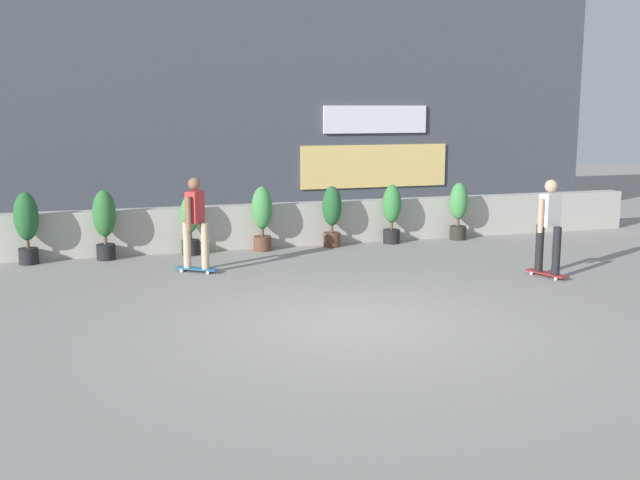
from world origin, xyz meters
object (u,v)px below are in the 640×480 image
Objects in this scene: potted_plant_6 at (459,208)px; skater_by_wall_left at (195,220)px; skater_foreground at (549,223)px; potted_plant_4 at (332,213)px; potted_plant_2 at (190,223)px; potted_plant_3 at (262,215)px; potted_plant_0 at (27,223)px; potted_plant_1 at (105,221)px; potted_plant_5 at (392,211)px.

skater_by_wall_left is (-6.06, -1.68, 0.24)m from potted_plant_6.
potted_plant_6 is at bearing 85.42° from skater_foreground.
potted_plant_2 is at bearing 180.00° from potted_plant_4.
potted_plant_3 is at bearing -180.00° from potted_plant_6.
potted_plant_0 is 1.01× the size of potted_plant_1.
potted_plant_1 is 1.13× the size of potted_plant_2.
potted_plant_0 is 1.06× the size of potted_plant_4.
potted_plant_4 is at bearing 180.00° from potted_plant_5.
potted_plant_5 is at bearing 108.33° from skater_foreground.
skater_foreground is at bearing -94.58° from potted_plant_6.
potted_plant_1 is 1.05× the size of potted_plant_4.
potted_plant_6 is 6.29m from skater_by_wall_left.
potted_plant_4 is at bearing -0.00° from potted_plant_1.
potted_plant_0 is at bearing -180.00° from potted_plant_6.
potted_plant_0 reaches higher than potted_plant_5.
skater_foreground reaches higher than potted_plant_3.
potted_plant_5 is at bearing -0.00° from potted_plant_1.
potted_plant_5 is (5.96, -0.00, -0.06)m from potted_plant_1.
potted_plant_3 is (4.50, 0.00, -0.03)m from potted_plant_0.
potted_plant_1 is 2.26m from skater_by_wall_left.
skater_foreground is at bearing -55.73° from potted_plant_4.
potted_plant_2 is 1.71m from skater_by_wall_left.
potted_plant_4 is 2.96m from potted_plant_6.
skater_foreground is at bearing -43.11° from potted_plant_3.
potted_plant_1 is 1.06× the size of potted_plant_5.
potted_plant_4 is 1.01× the size of potted_plant_6.
potted_plant_0 reaches higher than potted_plant_2.
potted_plant_2 is (3.04, 0.00, -0.14)m from potted_plant_0.
skater_by_wall_left reaches higher than potted_plant_6.
potted_plant_1 is 1.64m from potted_plant_2.
potted_plant_5 reaches higher than potted_plant_2.
potted_plant_1 reaches higher than potted_plant_3.
potted_plant_3 reaches higher than potted_plant_5.
potted_plant_1 is at bearing 131.87° from skater_by_wall_left.
potted_plant_0 reaches higher than potted_plant_3.
potted_plant_2 is 1.47m from potted_plant_3.
skater_by_wall_left is (1.50, -1.68, 0.18)m from potted_plant_1.
potted_plant_0 is at bearing 150.01° from skater_by_wall_left.
potted_plant_1 is 0.80× the size of skater_by_wall_left.
potted_plant_3 is 4.46m from potted_plant_6.
potted_plant_5 is at bearing 20.59° from skater_by_wall_left.
potted_plant_3 is 0.78× the size of skater_by_wall_left.
potted_plant_0 is at bearing 155.83° from skater_foreground.
skater_foreground reaches higher than potted_plant_4.
potted_plant_0 is at bearing 180.00° from potted_plant_3.
potted_plant_3 is at bearing -0.00° from potted_plant_1.
potted_plant_0 is 1.07× the size of potted_plant_6.
skater_by_wall_left is (-0.13, -1.68, 0.31)m from potted_plant_2.
potted_plant_3 reaches higher than potted_plant_2.
skater_by_wall_left is (-5.75, 2.21, 0.00)m from skater_foreground.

